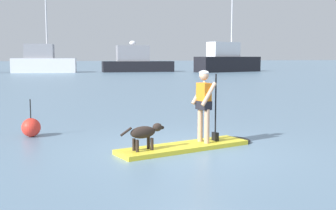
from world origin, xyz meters
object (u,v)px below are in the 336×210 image
(person_paddler, at_px, (204,101))
(dog, at_px, (145,133))
(paddleboard, at_px, (192,146))
(moored_boat_starboard, at_px, (136,62))
(marker_buoy, at_px, (31,127))
(moored_boat_far_starboard, at_px, (227,60))
(moored_boat_center, at_px, (43,62))

(person_paddler, xyz_separation_m, dog, (-1.54, -0.29, -0.59))
(paddleboard, relative_size, moored_boat_starboard, 0.35)
(dog, distance_m, marker_buoy, 3.69)
(paddleboard, xyz_separation_m, moored_boat_starboard, (12.74, 46.98, 1.30))
(paddleboard, distance_m, moored_boat_far_starboard, 49.16)
(paddleboard, bearing_deg, marker_buoy, 140.79)
(paddleboard, distance_m, person_paddler, 1.07)
(paddleboard, distance_m, dog, 1.30)
(moored_boat_far_starboard, relative_size, marker_buoy, 12.60)
(person_paddler, relative_size, dog, 1.60)
(moored_boat_starboard, xyz_separation_m, moored_boat_far_starboard, (11.75, -4.38, 0.22))
(paddleboard, distance_m, moored_boat_center, 48.77)
(moored_boat_starboard, bearing_deg, paddleboard, -105.17)
(moored_boat_center, bearing_deg, paddleboard, -90.62)
(moored_boat_far_starboard, bearing_deg, moored_boat_center, 165.61)
(moored_boat_center, xyz_separation_m, moored_boat_far_starboard, (23.96, -6.15, 0.15))
(dog, xyz_separation_m, marker_buoy, (-2.16, 2.98, -0.23))
(moored_boat_far_starboard, distance_m, marker_buoy, 48.64)
(moored_boat_far_starboard, bearing_deg, moored_boat_starboard, 159.56)
(paddleboard, height_order, person_paddler, person_paddler)
(dog, height_order, moored_boat_far_starboard, moored_boat_far_starboard)
(moored_boat_far_starboard, bearing_deg, person_paddler, -119.59)
(dog, relative_size, marker_buoy, 1.06)
(moored_boat_starboard, xyz_separation_m, marker_buoy, (-16.11, -44.23, -1.10))
(dog, distance_m, moored_boat_far_starboard, 49.96)
(dog, xyz_separation_m, moored_boat_center, (1.74, 48.98, 0.95))
(marker_buoy, bearing_deg, moored_boat_far_starboard, 55.04)
(dog, bearing_deg, moored_boat_center, 87.97)
(dog, xyz_separation_m, moored_boat_starboard, (13.95, 47.21, 0.88))
(paddleboard, bearing_deg, person_paddler, 10.86)
(paddleboard, xyz_separation_m, person_paddler, (0.33, 0.06, 1.01))
(person_paddler, relative_size, marker_buoy, 1.69)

